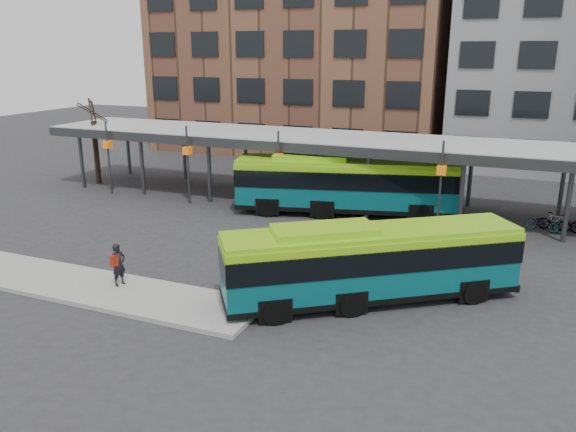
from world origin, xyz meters
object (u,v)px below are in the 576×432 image
Objects in this scene: bus_front at (370,261)px; pedestrian at (118,264)px; bus_rear at (345,183)px; tree at (96,149)px.

bus_front is 9.80m from pedestrian.
bus_front is 6.11× the size of pedestrian.
bus_front is 0.81× the size of bus_rear.
tree is at bearing 117.51° from bus_front.
tree is at bearing 163.46° from bus_rear.
bus_front is at bearing -82.75° from bus_rear.
pedestrian is (-5.11, -13.72, -0.76)m from bus_rear.
bus_rear is (18.53, -0.81, -0.63)m from tree.
pedestrian is at bearing 161.09° from bus_front.
bus_rear is at bearing -2.49° from tree.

